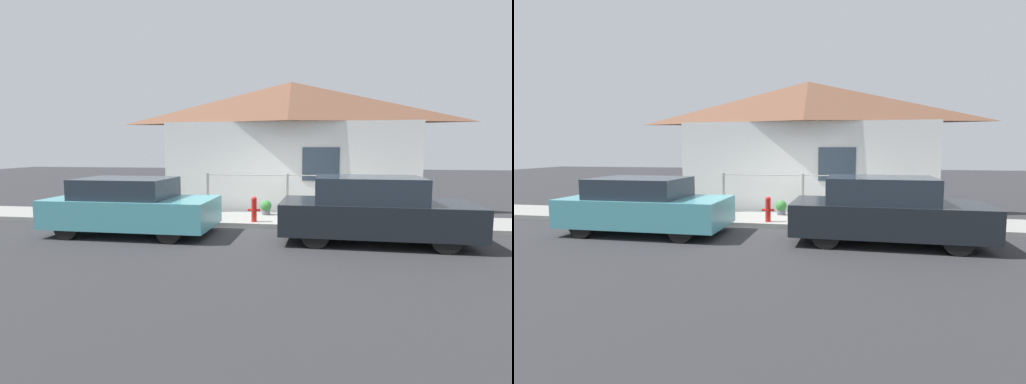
# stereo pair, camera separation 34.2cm
# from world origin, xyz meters

# --- Properties ---
(ground_plane) EXTENTS (60.00, 60.00, 0.00)m
(ground_plane) POSITION_xyz_m (0.00, 0.00, 0.00)
(ground_plane) COLOR #2D2D30
(sidewalk) EXTENTS (24.00, 1.86, 0.12)m
(sidewalk) POSITION_xyz_m (0.00, 0.93, 0.06)
(sidewalk) COLOR gray
(sidewalk) RESTS_ON ground_plane
(house) EXTENTS (8.21, 2.23, 4.17)m
(house) POSITION_xyz_m (0.00, 3.18, 3.29)
(house) COLOR white
(house) RESTS_ON ground_plane
(fence) EXTENTS (4.90, 0.10, 1.18)m
(fence) POSITION_xyz_m (0.00, 1.71, 0.77)
(fence) COLOR #999993
(fence) RESTS_ON sidewalk
(car_left) EXTENTS (3.89, 1.82, 1.34)m
(car_left) POSITION_xyz_m (-3.48, -1.11, 0.67)
(car_left) COLOR teal
(car_left) RESTS_ON ground_plane
(car_right) EXTENTS (4.09, 1.86, 1.43)m
(car_right) POSITION_xyz_m (2.08, -1.11, 0.71)
(car_right) COLOR black
(car_right) RESTS_ON ground_plane
(fire_hydrant) EXTENTS (0.33, 0.15, 0.67)m
(fire_hydrant) POSITION_xyz_m (-0.75, 0.28, 0.47)
(fire_hydrant) COLOR red
(fire_hydrant) RESTS_ON sidewalk
(potted_plant_near_hydrant) EXTENTS (0.32, 0.32, 0.42)m
(potted_plant_near_hydrant) POSITION_xyz_m (-0.58, 1.44, 0.34)
(potted_plant_near_hydrant) COLOR slate
(potted_plant_near_hydrant) RESTS_ON sidewalk
(potted_plant_by_fence) EXTENTS (0.41, 0.41, 0.57)m
(potted_plant_by_fence) POSITION_xyz_m (-3.81, 1.37, 0.45)
(potted_plant_by_fence) COLOR brown
(potted_plant_by_fence) RESTS_ON sidewalk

